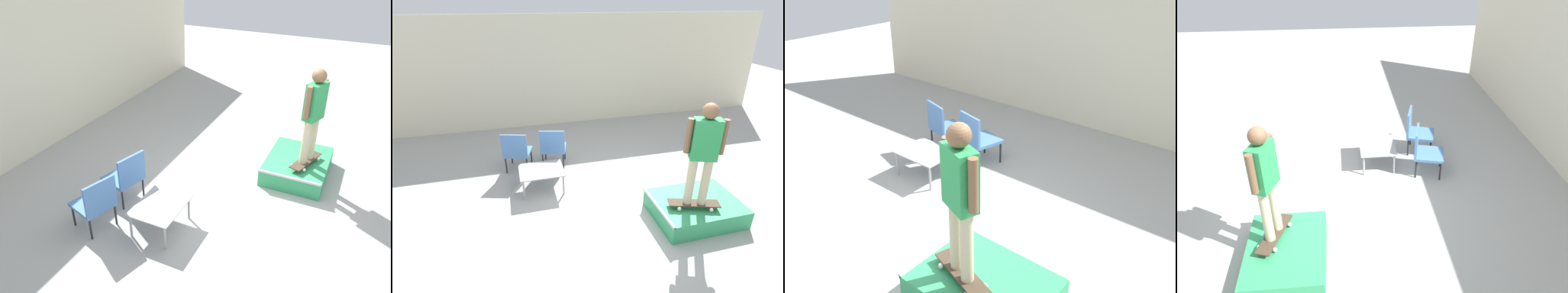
% 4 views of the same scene
% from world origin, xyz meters
% --- Properties ---
extents(ground_plane, '(24.00, 24.00, 0.00)m').
position_xyz_m(ground_plane, '(0.00, 0.00, 0.00)').
color(ground_plane, '#A8A8A3').
extents(house_wall_back, '(12.00, 0.06, 3.00)m').
position_xyz_m(house_wall_back, '(0.00, 4.33, 1.50)').
color(house_wall_back, beige).
rests_on(house_wall_back, ground_plane).
extents(skate_ramp_box, '(1.41, 1.06, 0.34)m').
position_xyz_m(skate_ramp_box, '(1.05, -0.54, 0.16)').
color(skate_ramp_box, '#339E60').
rests_on(skate_ramp_box, ground_plane).
extents(skateboard_on_ramp, '(0.82, 0.43, 0.07)m').
position_xyz_m(skateboard_on_ramp, '(0.89, -0.70, 0.40)').
color(skateboard_on_ramp, '#473828').
rests_on(skateboard_on_ramp, skate_ramp_box).
extents(person_skater, '(0.54, 0.32, 1.64)m').
position_xyz_m(person_skater, '(0.89, -0.70, 1.37)').
color(person_skater, '#C6B793').
rests_on(person_skater, skateboard_on_ramp).
extents(coffee_table, '(0.83, 0.66, 0.42)m').
position_xyz_m(coffee_table, '(-1.31, 0.95, 0.37)').
color(coffee_table, '#9E9EA3').
rests_on(coffee_table, ground_plane).
extents(patio_chair_left, '(0.65, 0.65, 0.89)m').
position_xyz_m(patio_chair_left, '(-1.72, 1.78, 0.49)').
color(patio_chair_left, black).
rests_on(patio_chair_left, ground_plane).
extents(patio_chair_right, '(0.63, 0.63, 0.89)m').
position_xyz_m(patio_chair_right, '(-0.96, 1.78, 0.49)').
color(patio_chair_right, black).
rests_on(patio_chair_right, ground_plane).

